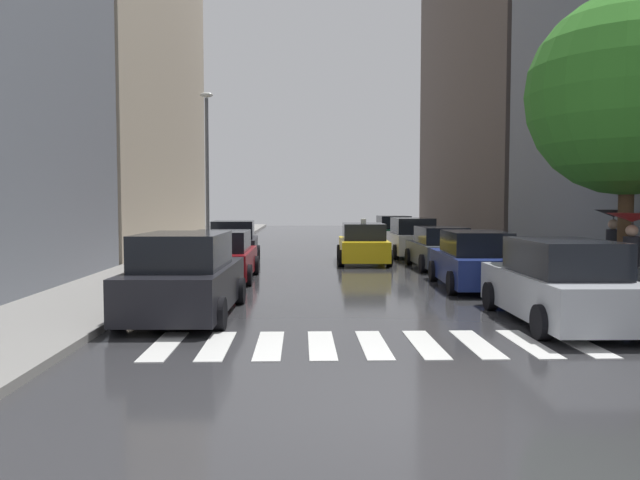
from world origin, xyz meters
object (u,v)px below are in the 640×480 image
object	(u,v)px
parked_car_left_second	(222,257)
taxi_midroad	(363,244)
street_tree_right	(629,95)
parked_car_left_nearest	(185,278)
lamp_post_left	(207,161)
pedestrian_near_tree	(632,236)
parked_car_right_nearest	(559,284)
parked_car_right_second	(474,261)
parked_car_left_third	(234,243)
parked_car_right_third	(440,249)
parked_car_right_fifth	(393,232)
pedestrian_foreground	(613,232)
parked_car_right_fourth	(412,238)

from	to	relation	value
parked_car_left_second	taxi_midroad	world-z (taller)	taxi_midroad
taxi_midroad	street_tree_right	xyz separation A→B (m)	(5.41, -10.30, 4.30)
parked_car_left_nearest	lamp_post_left	bearing A→B (deg)	8.27
taxi_midroad	pedestrian_near_tree	world-z (taller)	pedestrian_near_tree
parked_car_right_nearest	lamp_post_left	bearing A→B (deg)	31.02
parked_car_right_nearest	parked_car_right_second	xyz separation A→B (m)	(-0.23, 5.37, -0.03)
parked_car_left_third	parked_car_right_nearest	bearing A→B (deg)	-150.59
parked_car_left_second	parked_car_right_second	world-z (taller)	parked_car_right_second
parked_car_right_third	parked_car_right_fifth	world-z (taller)	parked_car_right_fifth
parked_car_left_third	lamp_post_left	bearing A→B (deg)	21.86
parked_car_left_second	parked_car_right_third	xyz separation A→B (m)	(7.74, 3.39, -0.01)
taxi_midroad	lamp_post_left	distance (m)	8.47
pedestrian_near_tree	lamp_post_left	distance (m)	19.21
parked_car_left_nearest	parked_car_left_second	xyz separation A→B (m)	(-0.02, 6.27, -0.10)
pedestrian_foreground	parked_car_right_fifth	bearing A→B (deg)	67.40
parked_car_right_third	street_tree_right	xyz separation A→B (m)	(2.73, -8.13, 4.33)
parked_car_right_fifth	taxi_midroad	world-z (taller)	taxi_midroad
parked_car_left_nearest	parked_car_right_fifth	size ratio (longest dim) A/B	1.13
parked_car_left_second	parked_car_right_fourth	xyz separation A→B (m)	(7.64, 8.74, 0.08)
parked_car_right_fifth	pedestrian_foreground	xyz separation A→B (m)	(3.36, -17.73, 0.86)
lamp_post_left	parked_car_right_fourth	bearing A→B (deg)	-1.79
parked_car_right_fifth	lamp_post_left	world-z (taller)	lamp_post_left
parked_car_right_second	street_tree_right	size ratio (longest dim) A/B	0.62
parked_car_left_nearest	taxi_midroad	size ratio (longest dim) A/B	1.02
parked_car_right_third	pedestrian_near_tree	size ratio (longest dim) A/B	2.09
taxi_midroad	street_tree_right	size ratio (longest dim) A/B	0.63
parked_car_left_second	street_tree_right	world-z (taller)	street_tree_right
parked_car_left_second	parked_car_right_fourth	distance (m)	11.61
parked_car_left_second	pedestrian_foreground	xyz separation A→B (m)	(11.01, -3.12, 0.93)
parked_car_left_third	parked_car_right_second	bearing A→B (deg)	-136.49
parked_car_right_third	parked_car_right_fourth	world-z (taller)	parked_car_right_fourth
parked_car_right_fifth	street_tree_right	size ratio (longest dim) A/B	0.58
parked_car_left_third	lamp_post_left	size ratio (longest dim) A/B	0.56
parked_car_left_nearest	parked_car_right_fourth	bearing A→B (deg)	-25.33
parked_car_left_third	lamp_post_left	world-z (taller)	lamp_post_left
parked_car_right_nearest	parked_car_right_second	size ratio (longest dim) A/B	1.05
parked_car_left_nearest	parked_car_left_third	world-z (taller)	parked_car_left_nearest
parked_car_right_fifth	lamp_post_left	xyz separation A→B (m)	(-9.42, -5.58, 3.55)
parked_car_left_second	parked_car_right_fifth	xyz separation A→B (m)	(7.65, 14.62, 0.07)
parked_car_right_fifth	taxi_midroad	bearing A→B (deg)	163.65
parked_car_right_third	pedestrian_foreground	bearing A→B (deg)	-153.54
pedestrian_near_tree	taxi_midroad	bearing A→B (deg)	127.63
pedestrian_foreground	lamp_post_left	distance (m)	17.84
parked_car_right_fourth	parked_car_right_second	bearing A→B (deg)	179.74
parked_car_right_fifth	pedestrian_foreground	world-z (taller)	pedestrian_foreground
parked_car_left_third	parked_car_right_third	distance (m)	8.24
taxi_midroad	pedestrian_foreground	xyz separation A→B (m)	(5.94, -8.67, 0.91)
lamp_post_left	parked_car_right_fifth	bearing A→B (deg)	30.64
parked_car_right_fifth	taxi_midroad	size ratio (longest dim) A/B	0.91
parked_car_right_nearest	pedestrian_near_tree	world-z (taller)	pedestrian_near_tree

